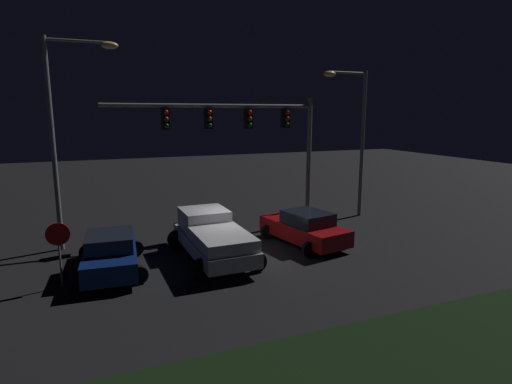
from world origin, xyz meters
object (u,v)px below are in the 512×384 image
object	(u,v)px
pickup_truck	(212,234)
car_sedan	(110,253)
traffic_signal_gantry	(249,128)
street_lamp_left	(66,120)
stop_sign	(59,243)
car_sedan_far	(305,228)
street_lamp_right	(355,126)

from	to	relation	value
pickup_truck	car_sedan	xyz separation A→B (m)	(-3.86, -0.06, -0.26)
traffic_signal_gantry	street_lamp_left	xyz separation A→B (m)	(-8.12, -0.14, 0.47)
stop_sign	car_sedan	bearing A→B (deg)	27.57
car_sedan	street_lamp_left	world-z (taller)	street_lamp_left
pickup_truck	car_sedan	distance (m)	3.87
car_sedan	street_lamp_left	size ratio (longest dim) A/B	0.52
car_sedan	car_sedan_far	size ratio (longest dim) A/B	0.97
pickup_truck	car_sedan	bearing A→B (deg)	89.78
traffic_signal_gantry	stop_sign	distance (m)	10.21
street_lamp_left	stop_sign	distance (m)	5.89
street_lamp_left	car_sedan	bearing A→B (deg)	-70.46
street_lamp_left	street_lamp_right	bearing A→B (deg)	1.20
car_sedan_far	street_lamp_right	bearing A→B (deg)	-65.28
street_lamp_left	stop_sign	xyz separation A→B (m)	(-0.36, -4.37, -3.93)
car_sedan	pickup_truck	bearing A→B (deg)	-84.95
car_sedan_far	street_lamp_left	bearing A→B (deg)	60.06
street_lamp_right	stop_sign	bearing A→B (deg)	-162.44
stop_sign	pickup_truck	bearing A→B (deg)	9.36
car_sedan	stop_sign	bearing A→B (deg)	121.74
car_sedan	car_sedan_far	xyz separation A→B (m)	(8.19, 0.28, 0.00)
pickup_truck	street_lamp_right	size ratio (longest dim) A/B	0.68
car_sedan_far	traffic_signal_gantry	world-z (taller)	traffic_signal_gantry
street_lamp_right	stop_sign	distance (m)	15.86
stop_sign	street_lamp_left	bearing A→B (deg)	85.25
street_lamp_right	stop_sign	world-z (taller)	street_lamp_right
pickup_truck	traffic_signal_gantry	bearing A→B (deg)	-41.02
car_sedan_far	street_lamp_right	distance (m)	7.46
car_sedan	car_sedan_far	world-z (taller)	same
pickup_truck	car_sedan	world-z (taller)	pickup_truck
car_sedan	street_lamp_left	bearing A→B (deg)	23.71
traffic_signal_gantry	car_sedan	bearing A→B (deg)	-151.94
car_sedan_far	street_lamp_right	size ratio (longest dim) A/B	0.58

